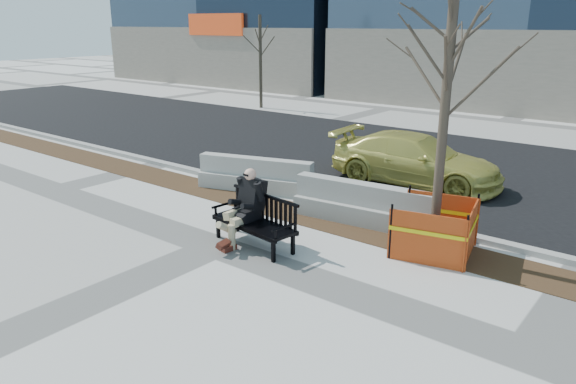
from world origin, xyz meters
name	(u,v)px	position (x,y,z in m)	size (l,w,h in m)	color
ground	(216,246)	(0.00, 0.00, 0.00)	(120.00, 120.00, 0.00)	beige
mulch_strip	(294,212)	(0.00, 2.60, 0.00)	(40.00, 1.20, 0.02)	#47301C
asphalt_street	(411,162)	(0.00, 8.80, 0.00)	(60.00, 10.40, 0.01)	black
curb	(317,200)	(0.00, 3.55, 0.06)	(60.00, 0.25, 0.12)	#9E9B93
bench	(254,245)	(0.58, 0.51, 0.00)	(1.97, 0.71, 1.05)	black
seated_man	(248,241)	(0.32, 0.60, 0.00)	(0.67, 1.11, 1.56)	black
tree_fence	(432,252)	(3.55, 2.47, 0.00)	(2.19, 2.19, 5.48)	#D9551D
sedan	(414,183)	(1.14, 6.65, 0.00)	(1.93, 4.75, 1.38)	#C5BD51
jersey_barrier_left	(256,190)	(-1.91, 3.37, 0.00)	(3.18, 0.64, 0.91)	#A6A39B
jersey_barrier_right	(362,223)	(1.63, 3.01, 0.00)	(3.28, 0.66, 0.94)	#A09D95
far_tree_left	(261,108)	(-11.58, 14.71, 0.00)	(1.88, 1.88, 5.09)	#453B2C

